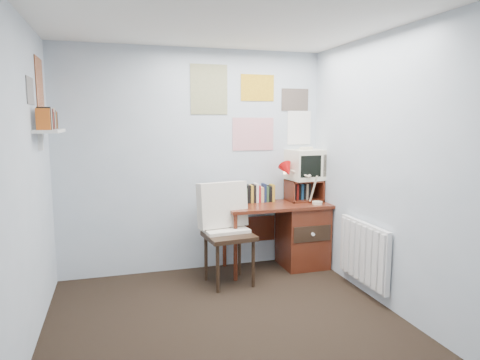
% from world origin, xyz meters
% --- Properties ---
extents(ground, '(3.50, 3.50, 0.00)m').
position_xyz_m(ground, '(0.00, 0.00, 0.00)').
color(ground, black).
rests_on(ground, ground).
extents(back_wall, '(3.00, 0.02, 2.50)m').
position_xyz_m(back_wall, '(0.00, 1.75, 1.25)').
color(back_wall, silver).
rests_on(back_wall, ground).
extents(left_wall, '(0.02, 3.50, 2.50)m').
position_xyz_m(left_wall, '(-1.50, 0.00, 1.25)').
color(left_wall, silver).
rests_on(left_wall, ground).
extents(right_wall, '(0.02, 3.50, 2.50)m').
position_xyz_m(right_wall, '(1.50, 0.00, 1.25)').
color(right_wall, silver).
rests_on(right_wall, ground).
extents(ceiling, '(3.00, 3.50, 0.02)m').
position_xyz_m(ceiling, '(0.00, 0.00, 2.50)').
color(ceiling, white).
rests_on(ceiling, back_wall).
extents(desk, '(1.20, 0.55, 0.76)m').
position_xyz_m(desk, '(1.17, 1.48, 0.41)').
color(desk, '#5B2414').
rests_on(desk, ground).
extents(desk_chair, '(0.58, 0.56, 1.03)m').
position_xyz_m(desk_chair, '(0.25, 1.18, 0.52)').
color(desk_chair, black).
rests_on(desk_chair, ground).
extents(desk_lamp, '(0.37, 0.34, 0.43)m').
position_xyz_m(desk_lamp, '(1.34, 1.34, 0.97)').
color(desk_lamp, '#B90C0C').
rests_on(desk_lamp, desk).
extents(tv_riser, '(0.40, 0.30, 0.25)m').
position_xyz_m(tv_riser, '(1.29, 1.59, 0.89)').
color(tv_riser, '#5B2414').
rests_on(tv_riser, desk).
extents(crt_tv, '(0.45, 0.42, 0.39)m').
position_xyz_m(crt_tv, '(1.32, 1.61, 1.20)').
color(crt_tv, '#EBE4C4').
rests_on(crt_tv, tv_riser).
extents(book_row, '(0.60, 0.14, 0.22)m').
position_xyz_m(book_row, '(0.66, 1.66, 0.87)').
color(book_row, '#5B2414').
rests_on(book_row, desk).
extents(radiator, '(0.09, 0.80, 0.60)m').
position_xyz_m(radiator, '(1.46, 0.55, 0.42)').
color(radiator, white).
rests_on(radiator, right_wall).
extents(wall_shelf, '(0.20, 0.62, 0.24)m').
position_xyz_m(wall_shelf, '(-1.40, 1.10, 1.62)').
color(wall_shelf, white).
rests_on(wall_shelf, left_wall).
extents(posters_back, '(1.20, 0.01, 0.90)m').
position_xyz_m(posters_back, '(0.70, 1.74, 1.85)').
color(posters_back, white).
rests_on(posters_back, back_wall).
extents(posters_left, '(0.01, 0.70, 0.60)m').
position_xyz_m(posters_left, '(-1.49, 1.10, 2.00)').
color(posters_left, white).
rests_on(posters_left, left_wall).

